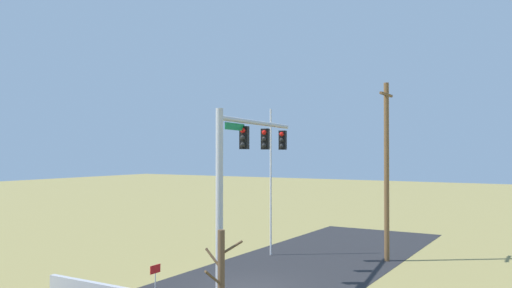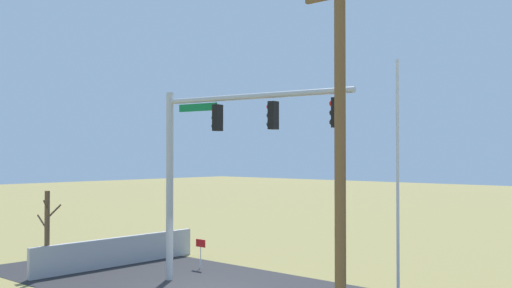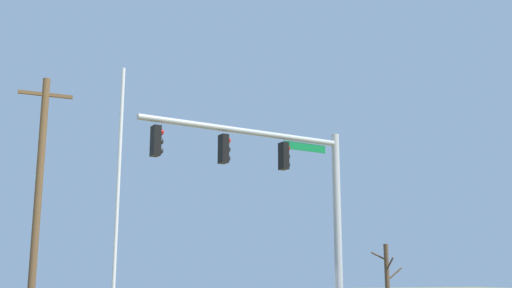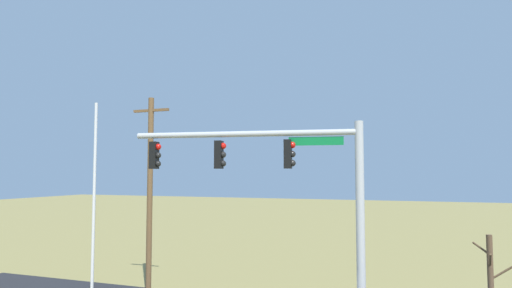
% 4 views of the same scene
% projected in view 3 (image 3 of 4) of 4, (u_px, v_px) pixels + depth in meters
% --- Properties ---
extents(signal_mast, '(7.78, 1.35, 7.19)m').
position_uv_depth(signal_mast, '(285.00, 184.00, 21.47)').
color(signal_mast, '#B2B5BA').
rests_on(signal_mast, ground_plane).
extents(flagpole, '(0.10, 0.10, 7.88)m').
position_uv_depth(flagpole, '(117.00, 205.00, 16.96)').
color(flagpole, silver).
rests_on(flagpole, ground_plane).
extents(utility_pole, '(1.90, 0.26, 9.09)m').
position_uv_depth(utility_pole, '(38.00, 198.00, 21.70)').
color(utility_pole, brown).
rests_on(utility_pole, ground_plane).
extents(bare_tree, '(1.27, 1.02, 3.38)m').
position_uv_depth(bare_tree, '(387.00, 283.00, 26.03)').
color(bare_tree, brown).
rests_on(bare_tree, ground_plane).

